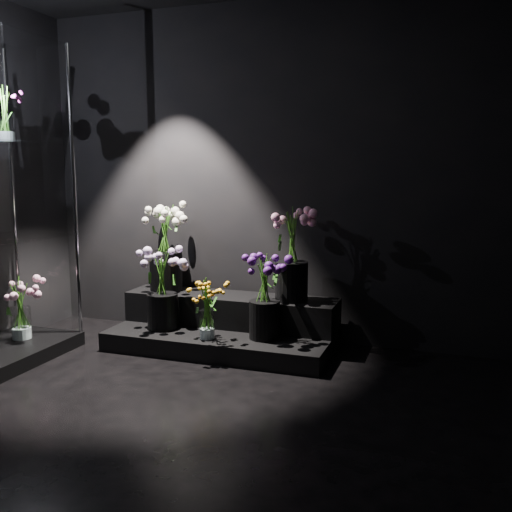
% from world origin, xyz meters
% --- Properties ---
extents(floor, '(4.00, 4.00, 0.00)m').
position_xyz_m(floor, '(0.00, 0.00, 0.00)').
color(floor, black).
rests_on(floor, ground).
extents(wall_back, '(4.00, 0.00, 4.00)m').
position_xyz_m(wall_back, '(0.00, 2.00, 1.40)').
color(wall_back, black).
rests_on(wall_back, floor).
extents(display_riser, '(1.80, 0.80, 0.40)m').
position_xyz_m(display_riser, '(-0.21, 1.64, 0.17)').
color(display_riser, black).
rests_on(display_riser, floor).
extents(bouquet_orange_bells, '(0.26, 0.26, 0.47)m').
position_xyz_m(bouquet_orange_bells, '(-0.22, 1.30, 0.39)').
color(bouquet_orange_bells, white).
rests_on(bouquet_orange_bells, display_riser).
extents(bouquet_lilac, '(0.44, 0.44, 0.66)m').
position_xyz_m(bouquet_lilac, '(-0.69, 1.45, 0.52)').
color(bouquet_lilac, black).
rests_on(bouquet_lilac, display_riser).
extents(bouquet_purple, '(0.44, 0.44, 0.67)m').
position_xyz_m(bouquet_purple, '(0.19, 1.46, 0.53)').
color(bouquet_purple, black).
rests_on(bouquet_purple, display_riser).
extents(bouquet_cream_roses, '(0.43, 0.43, 0.75)m').
position_xyz_m(bouquet_cream_roses, '(-0.81, 1.75, 0.82)').
color(bouquet_cream_roses, black).
rests_on(bouquet_cream_roses, display_riser).
extents(bouquet_pink_roses, '(0.48, 0.48, 0.74)m').
position_xyz_m(bouquet_pink_roses, '(0.33, 1.73, 0.81)').
color(bouquet_pink_roses, black).
rests_on(bouquet_pink_roses, display_riser).
extents(bouquet_case_magenta, '(0.21, 0.21, 0.41)m').
position_xyz_m(bouquet_case_magenta, '(-1.63, 0.87, 1.85)').
color(bouquet_case_magenta, white).
rests_on(bouquet_case_magenta, display_case).
extents(bouquet_case_base_pink, '(0.36, 0.36, 0.49)m').
position_xyz_m(bouquet_case_base_pink, '(-1.67, 0.94, 0.37)').
color(bouquet_case_base_pink, white).
rests_on(bouquet_case_base_pink, display_case).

